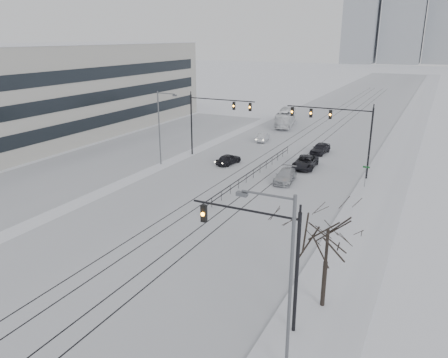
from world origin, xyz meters
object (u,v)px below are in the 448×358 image
Objects in this scene: bare_tree at (328,238)px; box_truck at (286,118)px; sedan_nb_front at (305,162)px; sedan_sb_outer at (263,137)px; sedan_nb_far at (320,148)px; sedan_sb_inner at (229,159)px; sedan_nb_right at (285,176)px; traffic_mast_near at (268,250)px.

bare_tree is 54.95m from box_truck.
bare_tree is 29.15m from sedan_nb_front.
sedan_nb_far is at bearing 153.18° from sedan_sb_outer.
sedan_sb_inner is 0.90× the size of sedan_nb_far.
box_truck reaches higher than sedan_nb_right.
traffic_mast_near is 1.51× the size of sedan_nb_right.
sedan_sb_outer is 19.38m from sedan_nb_right.
sedan_sb_inner is (-18.11, 24.72, -3.83)m from bare_tree.
box_truck is at bearing -94.10° from sedan_sb_outer.
sedan_nb_front is (-6.69, 30.44, -3.84)m from traffic_mast_near.
sedan_nb_right is (8.55, -3.45, 0.01)m from sedan_sb_inner.
box_truck is at bearing 111.03° from bare_tree.
sedan_sb_outer is 13.00m from box_truck.
sedan_sb_inner is at bearing -125.22° from sedan_nb_far.
sedan_nb_front is at bearing -154.38° from sedan_sb_inner.
sedan_sb_inner is at bearing 152.13° from sedan_nb_right.
sedan_nb_front is at bearing 108.36° from bare_tree.
bare_tree is at bearing 135.11° from sedan_sb_inner.
sedan_sb_outer is at bearing -77.87° from sedan_sb_inner.
sedan_nb_right is at bearing 114.21° from bare_tree.
sedan_sb_outer is 0.73× the size of sedan_nb_front.
sedan_sb_outer is at bearing 82.72° from box_truck.
sedan_nb_far reaches higher than sedan_nb_right.
sedan_sb_outer is (-0.77, 13.54, -0.04)m from sedan_sb_inner.
sedan_nb_far is at bearing 82.67° from sedan_nb_right.
traffic_mast_near is at bearing 104.11° from sedan_sb_outer.
traffic_mast_near is 1.63× the size of sedan_nb_far.
sedan_nb_right is at bearing 111.09° from sedan_sb_outer.
bare_tree is at bearing 51.24° from traffic_mast_near.
traffic_mast_near is 1.15× the size of bare_tree.
sedan_nb_front is at bearing 79.80° from sedan_nb_right.
sedan_nb_right is at bearing 97.85° from box_truck.
sedan_sb_outer is at bearing 112.83° from sedan_nb_right.
box_truck is at bearing 128.57° from sedan_nb_far.
box_truck is at bearing 102.77° from sedan_nb_right.
sedan_nb_right is 13.64m from sedan_nb_far.
traffic_mast_near reaches higher than sedan_sb_outer.
traffic_mast_near reaches higher than sedan_sb_inner.
sedan_sb_inner is at bearing 85.59° from sedan_sb_outer.
sedan_nb_far is (-9.23, 34.91, -3.76)m from bare_tree.
sedan_nb_front reaches higher than sedan_sb_inner.
sedan_sb_inner is 0.38× the size of box_truck.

